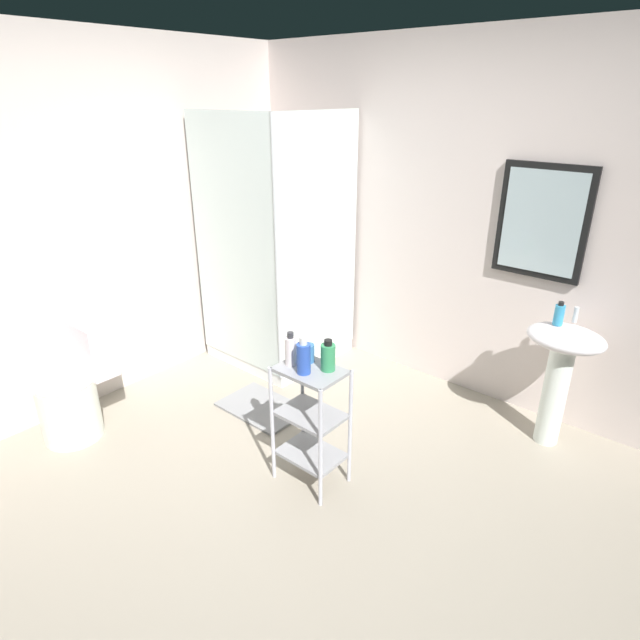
# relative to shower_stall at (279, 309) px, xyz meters

# --- Properties ---
(ground_plane) EXTENTS (4.20, 4.20, 0.02)m
(ground_plane) POSITION_rel_shower_stall_xyz_m (1.20, -1.22, -0.47)
(ground_plane) COLOR #9E9483
(wall_back) EXTENTS (4.20, 0.14, 2.50)m
(wall_back) POSITION_rel_shower_stall_xyz_m (1.21, 0.63, 0.79)
(wall_back) COLOR silver
(wall_back) RESTS_ON ground_plane
(wall_left) EXTENTS (0.10, 4.20, 2.50)m
(wall_left) POSITION_rel_shower_stall_xyz_m (-0.65, -1.22, 0.79)
(wall_left) COLOR silver
(wall_left) RESTS_ON ground_plane
(shower_stall) EXTENTS (0.92, 0.92, 2.00)m
(shower_stall) POSITION_rel_shower_stall_xyz_m (0.00, 0.00, 0.00)
(shower_stall) COLOR white
(shower_stall) RESTS_ON ground_plane
(pedestal_sink) EXTENTS (0.46, 0.37, 0.81)m
(pedestal_sink) POSITION_rel_shower_stall_xyz_m (2.14, 0.30, 0.12)
(pedestal_sink) COLOR white
(pedestal_sink) RESTS_ON ground_plane
(sink_faucet) EXTENTS (0.03, 0.03, 0.10)m
(sink_faucet) POSITION_rel_shower_stall_xyz_m (2.14, 0.42, 0.40)
(sink_faucet) COLOR silver
(sink_faucet) RESTS_ON pedestal_sink
(toilet) EXTENTS (0.37, 0.49, 0.76)m
(toilet) POSITION_rel_shower_stall_xyz_m (-0.28, -1.63, -0.15)
(toilet) COLOR white
(toilet) RESTS_ON ground_plane
(storage_cart) EXTENTS (0.38, 0.28, 0.74)m
(storage_cart) POSITION_rel_shower_stall_xyz_m (1.21, -0.98, -0.03)
(storage_cart) COLOR silver
(storage_cart) RESTS_ON ground_plane
(hand_soap_bottle) EXTENTS (0.06, 0.06, 0.15)m
(hand_soap_bottle) POSITION_rel_shower_stall_xyz_m (2.07, 0.31, 0.41)
(hand_soap_bottle) COLOR #389ED1
(hand_soap_bottle) RESTS_ON pedestal_sink
(shampoo_bottle_blue) EXTENTS (0.07, 0.07, 0.21)m
(shampoo_bottle_blue) POSITION_rel_shower_stall_xyz_m (1.21, -1.04, 0.37)
(shampoo_bottle_blue) COLOR blue
(shampoo_bottle_blue) RESTS_ON storage_cart
(body_wash_bottle_green) EXTENTS (0.08, 0.08, 0.18)m
(body_wash_bottle_green) POSITION_rel_shower_stall_xyz_m (1.28, -0.93, 0.35)
(body_wash_bottle_green) COLOR #389A5D
(body_wash_bottle_green) RESTS_ON storage_cart
(lotion_bottle_white) EXTENTS (0.06, 0.06, 0.19)m
(lotion_bottle_white) POSITION_rel_shower_stall_xyz_m (1.09, -1.01, 0.36)
(lotion_bottle_white) COLOR white
(lotion_bottle_white) RESTS_ON storage_cart
(rinse_cup) EXTENTS (0.07, 0.07, 0.10)m
(rinse_cup) POSITION_rel_shower_stall_xyz_m (1.14, -0.93, 0.33)
(rinse_cup) COLOR #3870B2
(rinse_cup) RESTS_ON storage_cart
(bath_mat) EXTENTS (0.60, 0.40, 0.02)m
(bath_mat) POSITION_rel_shower_stall_xyz_m (0.44, -0.65, -0.45)
(bath_mat) COLOR gray
(bath_mat) RESTS_ON ground_plane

